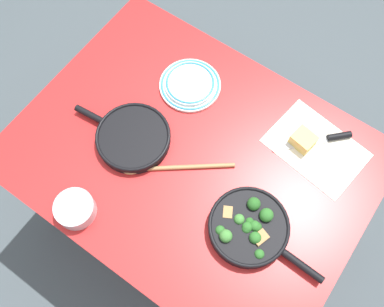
% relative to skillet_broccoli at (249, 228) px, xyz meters
% --- Properties ---
extents(ground_plane, '(14.00, 14.00, 0.00)m').
position_rel_skillet_broccoli_xyz_m(ground_plane, '(0.30, -0.11, -0.75)').
color(ground_plane, '#424C51').
extents(dining_table_red, '(1.22, 0.92, 0.72)m').
position_rel_skillet_broccoli_xyz_m(dining_table_red, '(0.30, -0.11, -0.10)').
color(dining_table_red, red).
rests_on(dining_table_red, ground_plane).
extents(skillet_broccoli, '(0.40, 0.26, 0.07)m').
position_rel_skillet_broccoli_xyz_m(skillet_broccoli, '(0.00, 0.00, 0.00)').
color(skillet_broccoli, black).
rests_on(skillet_broccoli, dining_table_red).
extents(skillet_eggs, '(0.37, 0.26, 0.04)m').
position_rel_skillet_broccoli_xyz_m(skillet_eggs, '(0.50, -0.04, -0.01)').
color(skillet_eggs, black).
rests_on(skillet_eggs, dining_table_red).
extents(wooden_spoon, '(0.32, 0.26, 0.02)m').
position_rel_skillet_broccoli_xyz_m(wooden_spoon, '(0.35, -0.02, -0.02)').
color(wooden_spoon, '#A87A4C').
rests_on(wooden_spoon, dining_table_red).
extents(parchment_sheet, '(0.36, 0.27, 0.00)m').
position_rel_skillet_broccoli_xyz_m(parchment_sheet, '(-0.04, -0.38, -0.03)').
color(parchment_sheet, silver).
rests_on(parchment_sheet, dining_table_red).
extents(grater_knife, '(0.22, 0.22, 0.02)m').
position_rel_skillet_broccoli_xyz_m(grater_knife, '(-0.04, -0.42, -0.02)').
color(grater_knife, silver).
rests_on(grater_knife, dining_table_red).
extents(cheese_block, '(0.09, 0.08, 0.05)m').
position_rel_skillet_broccoli_xyz_m(cheese_block, '(0.01, -0.37, -0.00)').
color(cheese_block, '#E0C15B').
rests_on(cheese_block, dining_table_red).
extents(dinner_plate_stack, '(0.23, 0.23, 0.03)m').
position_rel_skillet_broccoli_xyz_m(dinner_plate_stack, '(0.47, -0.33, -0.01)').
color(dinner_plate_stack, white).
rests_on(dinner_plate_stack, dining_table_red).
extents(prep_bowl_steel, '(0.13, 0.13, 0.06)m').
position_rel_skillet_broccoli_xyz_m(prep_bowl_steel, '(0.49, 0.27, 0.00)').
color(prep_bowl_steel, '#B7B7BC').
rests_on(prep_bowl_steel, dining_table_red).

